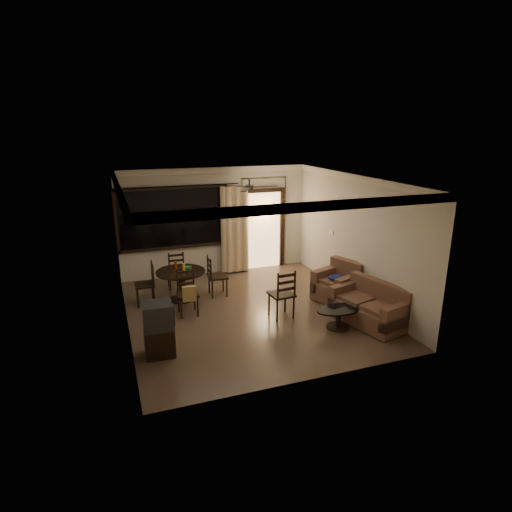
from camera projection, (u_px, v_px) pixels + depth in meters
name	position (u px, v px, depth m)	size (l,w,h in m)	color
ground	(250.00, 311.00, 9.14)	(5.50, 5.50, 0.00)	#7F6651
room_shell	(249.00, 210.00, 10.40)	(5.50, 6.70, 5.50)	beige
dining_table	(181.00, 277.00, 9.62)	(1.10, 1.10, 0.91)	black
dining_chair_west	(146.00, 292.00, 9.45)	(0.43, 0.43, 0.95)	black
dining_chair_east	(217.00, 284.00, 9.95)	(0.43, 0.43, 0.95)	black
dining_chair_south	(188.00, 301.00, 8.91)	(0.43, 0.49, 0.95)	black
dining_chair_north	(176.00, 277.00, 10.40)	(0.43, 0.43, 0.95)	black
tv_cabinet	(159.00, 329.00, 7.29)	(0.52, 0.46, 0.96)	black
sofa	(371.00, 307.00, 8.54)	(1.15, 1.66, 0.81)	#4E2824
armchair	(339.00, 285.00, 9.65)	(1.11, 1.11, 0.87)	#4E2824
coffee_table	(338.00, 315.00, 8.33)	(0.91, 0.55, 0.40)	black
side_chair	(282.00, 303.00, 8.79)	(0.50, 0.50, 1.05)	black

